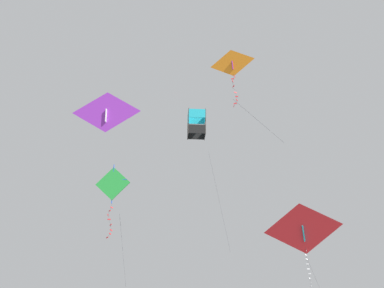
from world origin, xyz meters
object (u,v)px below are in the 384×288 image
(kite_box_upper_right, at_px, (197,125))
(kite_diamond_far_centre, at_px, (113,184))
(kite_delta_low_drifter, at_px, (303,229))
(kite_delta_highest, at_px, (233,65))
(kite_delta_mid_left, at_px, (107,113))

(kite_box_upper_right, height_order, kite_diamond_far_centre, kite_box_upper_right)
(kite_delta_low_drifter, bearing_deg, kite_diamond_far_centre, -143.28)
(kite_box_upper_right, bearing_deg, kite_delta_highest, -75.00)
(kite_delta_low_drifter, height_order, kite_diamond_far_centre, kite_diamond_far_centre)
(kite_diamond_far_centre, xyz_separation_m, kite_delta_mid_left, (1.45, 0.30, 4.15))
(kite_delta_low_drifter, relative_size, kite_delta_highest, 1.03)
(kite_delta_low_drifter, xyz_separation_m, kite_delta_mid_left, (11.85, -6.86, 4.74))
(kite_delta_highest, xyz_separation_m, kite_delta_mid_left, (1.54, -7.90, -1.03))
(kite_delta_highest, xyz_separation_m, kite_box_upper_right, (-3.95, -5.03, 0.33))
(kite_delta_low_drifter, distance_m, kite_diamond_far_centre, 12.64)
(kite_delta_low_drifter, height_order, kite_delta_highest, kite_delta_highest)
(kite_box_upper_right, relative_size, kite_delta_mid_left, 3.74)
(kite_box_upper_right, xyz_separation_m, kite_delta_mid_left, (5.49, -2.88, -1.36))
(kite_diamond_far_centre, bearing_deg, kite_delta_highest, -31.67)
(kite_delta_low_drifter, distance_m, kite_delta_highest, 11.86)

